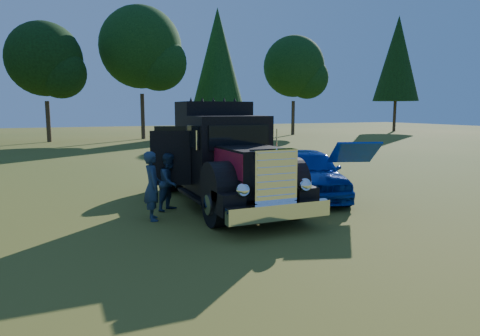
% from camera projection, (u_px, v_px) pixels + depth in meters
% --- Properties ---
extents(ground, '(120.00, 120.00, 0.00)m').
position_uv_depth(ground, '(212.00, 219.00, 10.90)').
color(ground, '#374D16').
rests_on(ground, ground).
extents(treeline, '(72.10, 23.52, 13.84)m').
position_uv_depth(treeline, '(32.00, 43.00, 32.24)').
color(treeline, '#2D2116').
rests_on(treeline, ground).
extents(diamond_t_truck, '(3.34, 7.16, 3.00)m').
position_uv_depth(diamond_t_truck, '(224.00, 162.00, 12.31)').
color(diamond_t_truck, black).
rests_on(diamond_t_truck, ground).
extents(hotrod_coupe, '(3.15, 4.89, 1.89)m').
position_uv_depth(hotrod_coupe, '(308.00, 172.00, 13.60)').
color(hotrod_coupe, '#0808AE').
rests_on(hotrod_coupe, ground).
extents(spectator_near, '(0.47, 0.67, 1.75)m').
position_uv_depth(spectator_near, '(152.00, 186.00, 10.71)').
color(spectator_near, '#21374F').
rests_on(spectator_near, ground).
extents(spectator_far, '(0.98, 0.95, 1.59)m').
position_uv_depth(spectator_far, '(170.00, 182.00, 11.77)').
color(spectator_far, '#1B203F').
rests_on(spectator_far, ground).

